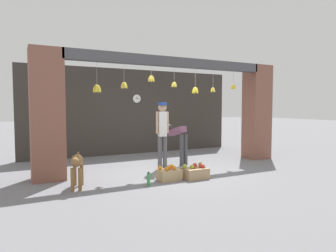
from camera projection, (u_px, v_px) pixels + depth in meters
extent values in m
plane|color=slate|center=(176.00, 169.00, 7.79)|extent=(60.00, 60.00, 0.00)
cube|color=#38332D|center=(134.00, 112.00, 10.34)|extent=(7.42, 0.12, 2.89)
cube|color=brown|center=(47.00, 115.00, 6.56)|extent=(0.70, 0.60, 2.89)
cube|color=brown|center=(257.00, 112.00, 9.36)|extent=(0.70, 0.60, 2.89)
cube|color=#4C4C51|center=(174.00, 62.00, 7.71)|extent=(5.52, 0.24, 0.24)
cylinder|color=#B2AD99|center=(97.00, 73.00, 6.83)|extent=(0.01, 0.01, 0.53)
ellipsoid|color=yellow|center=(99.00, 89.00, 6.87)|extent=(0.13, 0.07, 0.20)
ellipsoid|color=yellow|center=(98.00, 89.00, 6.90)|extent=(0.10, 0.12, 0.21)
ellipsoid|color=yellow|center=(95.00, 89.00, 6.87)|extent=(0.10, 0.12, 0.21)
ellipsoid|color=yellow|center=(95.00, 88.00, 6.83)|extent=(0.13, 0.07, 0.20)
ellipsoid|color=yellow|center=(96.00, 88.00, 6.80)|extent=(0.10, 0.12, 0.21)
ellipsoid|color=yellow|center=(99.00, 88.00, 6.82)|extent=(0.10, 0.12, 0.21)
cylinder|color=#B2AD99|center=(124.00, 73.00, 7.07)|extent=(0.01, 0.01, 0.45)
ellipsoid|color=yellow|center=(126.00, 85.00, 7.11)|extent=(0.11, 0.06, 0.17)
ellipsoid|color=yellow|center=(124.00, 85.00, 7.13)|extent=(0.06, 0.11, 0.17)
ellipsoid|color=yellow|center=(122.00, 85.00, 7.07)|extent=(0.11, 0.06, 0.17)
ellipsoid|color=yellow|center=(125.00, 85.00, 7.05)|extent=(0.06, 0.11, 0.17)
cylinder|color=#B2AD99|center=(151.00, 70.00, 7.40)|extent=(0.01, 0.01, 0.26)
ellipsoid|color=gold|center=(153.00, 79.00, 7.43)|extent=(0.12, 0.06, 0.18)
ellipsoid|color=gold|center=(151.00, 79.00, 7.46)|extent=(0.09, 0.11, 0.19)
ellipsoid|color=gold|center=(150.00, 79.00, 7.44)|extent=(0.09, 0.11, 0.19)
ellipsoid|color=gold|center=(150.00, 79.00, 7.39)|extent=(0.12, 0.06, 0.18)
ellipsoid|color=gold|center=(151.00, 79.00, 7.37)|extent=(0.09, 0.11, 0.19)
ellipsoid|color=gold|center=(153.00, 79.00, 7.39)|extent=(0.09, 0.11, 0.19)
cylinder|color=#B2AD99|center=(174.00, 75.00, 7.76)|extent=(0.01, 0.01, 0.39)
ellipsoid|color=gold|center=(175.00, 85.00, 7.79)|extent=(0.10, 0.05, 0.15)
ellipsoid|color=gold|center=(174.00, 85.00, 7.81)|extent=(0.09, 0.09, 0.16)
ellipsoid|color=gold|center=(173.00, 85.00, 7.80)|extent=(0.07, 0.10, 0.16)
ellipsoid|color=gold|center=(173.00, 85.00, 7.77)|extent=(0.10, 0.07, 0.16)
ellipsoid|color=gold|center=(173.00, 85.00, 7.74)|extent=(0.10, 0.07, 0.16)
ellipsoid|color=gold|center=(175.00, 85.00, 7.74)|extent=(0.07, 0.10, 0.16)
ellipsoid|color=gold|center=(175.00, 85.00, 7.76)|extent=(0.09, 0.09, 0.16)
cylinder|color=#B2AD99|center=(195.00, 78.00, 8.02)|extent=(0.01, 0.01, 0.51)
ellipsoid|color=yellow|center=(197.00, 90.00, 8.06)|extent=(0.13, 0.07, 0.19)
ellipsoid|color=yellow|center=(195.00, 90.00, 8.09)|extent=(0.09, 0.12, 0.20)
ellipsoid|color=yellow|center=(194.00, 90.00, 8.05)|extent=(0.12, 0.10, 0.20)
ellipsoid|color=yellow|center=(195.00, 90.00, 8.00)|extent=(0.12, 0.10, 0.20)
ellipsoid|color=yellow|center=(197.00, 90.00, 8.01)|extent=(0.09, 0.12, 0.20)
cylinder|color=#B2AD99|center=(213.00, 79.00, 8.36)|extent=(0.01, 0.01, 0.49)
ellipsoid|color=yellow|center=(214.00, 90.00, 8.40)|extent=(0.10, 0.05, 0.15)
ellipsoid|color=yellow|center=(212.00, 90.00, 8.42)|extent=(0.05, 0.10, 0.15)
ellipsoid|color=yellow|center=(212.00, 90.00, 8.37)|extent=(0.10, 0.05, 0.15)
ellipsoid|color=yellow|center=(214.00, 90.00, 8.35)|extent=(0.05, 0.10, 0.15)
cylinder|color=#B2AD99|center=(233.00, 78.00, 8.58)|extent=(0.01, 0.01, 0.39)
ellipsoid|color=yellow|center=(234.00, 87.00, 8.61)|extent=(0.10, 0.05, 0.15)
ellipsoid|color=yellow|center=(233.00, 87.00, 8.63)|extent=(0.08, 0.09, 0.16)
ellipsoid|color=yellow|center=(232.00, 87.00, 8.62)|extent=(0.08, 0.09, 0.16)
ellipsoid|color=yellow|center=(232.00, 87.00, 8.58)|extent=(0.10, 0.05, 0.15)
ellipsoid|color=yellow|center=(234.00, 87.00, 8.56)|extent=(0.08, 0.09, 0.16)
ellipsoid|color=yellow|center=(235.00, 87.00, 8.58)|extent=(0.08, 0.09, 0.16)
ellipsoid|color=olive|center=(77.00, 161.00, 5.94)|extent=(0.38, 0.62, 0.23)
cylinder|color=olive|center=(80.00, 179.00, 5.76)|extent=(0.07, 0.07, 0.45)
cylinder|color=olive|center=(72.00, 180.00, 5.74)|extent=(0.07, 0.07, 0.45)
cylinder|color=olive|center=(82.00, 174.00, 6.19)|extent=(0.07, 0.07, 0.45)
cylinder|color=olive|center=(75.00, 175.00, 6.16)|extent=(0.07, 0.07, 0.45)
ellipsoid|color=olive|center=(75.00, 161.00, 5.63)|extent=(0.20, 0.24, 0.16)
cone|color=brown|center=(78.00, 156.00, 5.63)|extent=(0.05, 0.05, 0.06)
cone|color=brown|center=(73.00, 157.00, 5.61)|extent=(0.05, 0.05, 0.06)
cylinder|color=olive|center=(78.00, 157.00, 6.25)|extent=(0.09, 0.19, 0.24)
cylinder|color=#56565B|center=(165.00, 153.00, 7.80)|extent=(0.11, 0.11, 0.85)
cylinder|color=#56565B|center=(160.00, 153.00, 7.76)|extent=(0.11, 0.11, 0.85)
cube|color=white|center=(162.00, 124.00, 7.73)|extent=(0.22, 0.20, 0.64)
cylinder|color=tan|center=(167.00, 122.00, 7.77)|extent=(0.06, 0.06, 0.56)
cylinder|color=tan|center=(157.00, 123.00, 7.68)|extent=(0.06, 0.06, 0.56)
sphere|color=tan|center=(162.00, 107.00, 7.70)|extent=(0.22, 0.22, 0.22)
cylinder|color=#234299|center=(162.00, 104.00, 7.69)|extent=(0.23, 0.23, 0.08)
cube|color=#234299|center=(164.00, 105.00, 7.59)|extent=(0.20, 0.15, 0.01)
cylinder|color=#424247|center=(182.00, 150.00, 8.19)|extent=(0.11, 0.11, 0.85)
cylinder|color=#424247|center=(186.00, 150.00, 8.27)|extent=(0.11, 0.11, 0.85)
cube|color=#754760|center=(177.00, 131.00, 8.44)|extent=(0.31, 0.65, 0.32)
sphere|color=black|center=(169.00, 128.00, 8.75)|extent=(0.21, 0.21, 0.21)
cube|color=tan|center=(169.00, 175.00, 6.59)|extent=(0.49, 0.35, 0.24)
sphere|color=orange|center=(160.00, 168.00, 6.56)|extent=(0.10, 0.10, 0.10)
sphere|color=orange|center=(169.00, 168.00, 6.57)|extent=(0.10, 0.10, 0.10)
sphere|color=orange|center=(172.00, 166.00, 6.73)|extent=(0.10, 0.10, 0.10)
sphere|color=orange|center=(167.00, 169.00, 6.46)|extent=(0.10, 0.10, 0.10)
sphere|color=orange|center=(174.00, 168.00, 6.55)|extent=(0.10, 0.10, 0.10)
cube|color=tan|center=(195.00, 173.00, 6.75)|extent=(0.54, 0.40, 0.24)
sphere|color=red|center=(195.00, 165.00, 6.86)|extent=(0.10, 0.10, 0.10)
sphere|color=red|center=(201.00, 166.00, 6.78)|extent=(0.10, 0.10, 0.10)
sphere|color=red|center=(194.00, 167.00, 6.70)|extent=(0.10, 0.10, 0.10)
sphere|color=red|center=(203.00, 166.00, 6.74)|extent=(0.10, 0.10, 0.10)
sphere|color=#99B238|center=(192.00, 167.00, 6.68)|extent=(0.10, 0.10, 0.10)
sphere|color=#99B238|center=(200.00, 164.00, 6.96)|extent=(0.10, 0.10, 0.10)
sphere|color=#99B238|center=(185.00, 166.00, 6.73)|extent=(0.10, 0.10, 0.10)
cylinder|color=#38934C|center=(149.00, 179.00, 6.13)|extent=(0.07, 0.07, 0.26)
cylinder|color=black|center=(149.00, 173.00, 6.12)|extent=(0.04, 0.04, 0.03)
cylinder|color=black|center=(137.00, 99.00, 10.28)|extent=(0.30, 0.01, 0.30)
cylinder|color=white|center=(137.00, 99.00, 10.27)|extent=(0.28, 0.02, 0.28)
cube|color=black|center=(137.00, 98.00, 10.25)|extent=(0.01, 0.01, 0.08)
cube|color=black|center=(138.00, 99.00, 10.27)|extent=(0.11, 0.01, 0.01)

